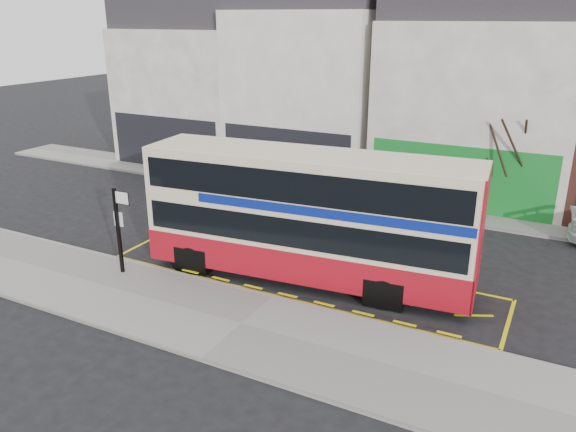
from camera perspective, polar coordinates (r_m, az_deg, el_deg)
The scene contains 14 objects.
ground at distance 18.74m, azimuth -1.00°, elevation -8.06°, with size 120.00×120.00×0.00m, color black.
pavement at distance 16.98m, azimuth -4.74°, elevation -11.02°, with size 40.00×4.00×0.15m, color gray.
kerb at distance 18.42m, azimuth -1.56°, elevation -8.33°, with size 40.00×0.15×0.15m, color gray.
far_pavement at distance 28.14m, azimuth 9.66°, elevation 1.50°, with size 50.00×3.00×0.15m, color gray.
road_markings at distance 20.01m, azimuth 1.18°, elevation -6.15°, with size 14.00×3.40×0.01m, color yellow, non-canonical shape.
terrace_far_left at distance 36.71m, azimuth -8.77°, elevation 13.37°, with size 8.00×8.01×10.80m.
terrace_left at distance 32.65m, azimuth 3.00°, elevation 13.68°, with size 8.00×8.01×11.80m.
terrace_green_shop at distance 30.12m, azimuth 19.11°, elevation 11.67°, with size 9.00×8.01×11.30m.
double_decker_bus at distance 18.99m, azimuth 2.17°, elevation 0.10°, with size 11.46×3.61×4.50m.
bus_stop_post at distance 20.14m, azimuth -16.78°, elevation -0.67°, with size 0.78×0.14×3.11m.
car_silver at distance 29.90m, azimuth -8.52°, elevation 3.94°, with size 1.70×4.23×1.44m, color silver.
car_grey at distance 26.76m, azimuth 8.14°, elevation 2.12°, with size 1.56×4.48×1.48m, color #474C50.
street_tree_left at distance 34.73m, azimuth -12.26°, elevation 11.21°, with size 2.62×2.62×5.67m.
street_tree_right at distance 26.52m, azimuth 21.55°, elevation 8.18°, with size 2.75×2.75×5.94m.
Camera 1 is at (7.89, -14.59, 8.73)m, focal length 35.00 mm.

